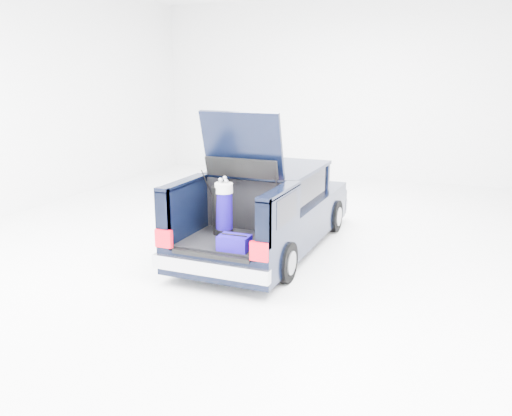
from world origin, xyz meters
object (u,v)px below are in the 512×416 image
at_px(car, 269,210).
at_px(blue_golf_bag, 224,209).
at_px(red_suitcase, 270,218).
at_px(black_golf_bag, 220,210).
at_px(blue_duffel, 234,243).

bearing_deg(car, blue_golf_bag, -97.27).
relative_size(red_suitcase, black_golf_bag, 0.74).
relative_size(car, black_golf_bag, 5.45).
xyz_separation_m(red_suitcase, blue_golf_bag, (-0.68, -0.17, 0.12)).
distance_m(black_golf_bag, blue_duffel, 0.84).
height_order(red_suitcase, blue_duffel, red_suitcase).
bearing_deg(blue_golf_bag, blue_duffel, -30.56).
xyz_separation_m(car, blue_duffel, (0.26, -2.01, 0.03)).
xyz_separation_m(car, black_golf_bag, (-0.26, -1.41, 0.31)).
bearing_deg(blue_duffel, red_suitcase, 70.30).
bearing_deg(car, blue_duffel, -82.76).
distance_m(blue_golf_bag, blue_duffel, 0.79).
height_order(car, black_golf_bag, car).
xyz_separation_m(black_golf_bag, blue_duffel, (0.52, -0.60, -0.28)).
relative_size(blue_golf_bag, blue_duffel, 2.06).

